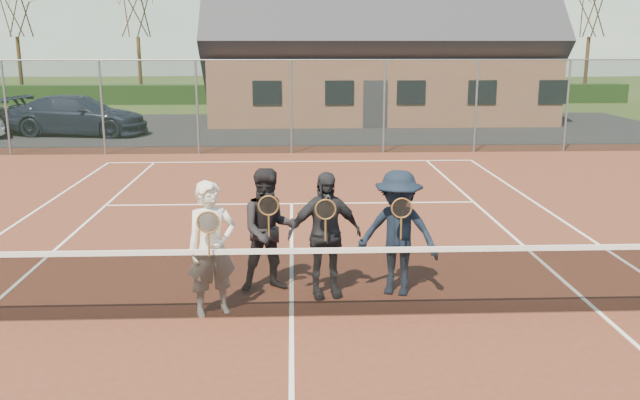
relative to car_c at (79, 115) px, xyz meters
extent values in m
plane|color=#324819|center=(8.27, 1.59, -0.77)|extent=(220.00, 220.00, 0.00)
cube|color=#562819|center=(8.27, -18.41, -0.76)|extent=(30.00, 30.00, 0.02)
cube|color=black|center=(4.27, 1.59, -0.76)|extent=(40.00, 12.00, 0.01)
cube|color=black|center=(8.27, 13.59, -0.22)|extent=(40.00, 1.20, 1.10)
cone|color=#55675F|center=(-16.73, 76.59, 8.23)|extent=(110.00, 110.00, 18.00)
imported|color=#1A2135|center=(0.00, 0.00, 0.00)|extent=(5.56, 2.94, 1.54)
cube|color=white|center=(8.27, -6.52, -0.74)|extent=(10.97, 0.06, 0.01)
cube|color=white|center=(12.39, -18.41, -0.74)|extent=(0.06, 23.77, 0.01)
cube|color=white|center=(8.27, -12.01, -0.74)|extent=(8.23, 0.06, 0.01)
cube|color=white|center=(8.27, -18.41, -0.74)|extent=(0.06, 12.80, 0.01)
cube|color=black|center=(8.27, -18.41, -0.29)|extent=(11.60, 0.02, 0.88)
cube|color=white|center=(8.27, -18.41, 0.16)|extent=(11.60, 0.03, 0.07)
cylinder|color=slate|center=(-0.73, -4.91, 0.73)|extent=(0.07, 0.07, 3.00)
cylinder|color=slate|center=(2.27, -4.91, 0.73)|extent=(0.07, 0.07, 3.00)
cylinder|color=slate|center=(5.27, -4.91, 0.73)|extent=(0.07, 0.07, 3.00)
cylinder|color=slate|center=(8.27, -4.91, 0.73)|extent=(0.07, 0.07, 3.00)
cylinder|color=slate|center=(11.27, -4.91, 0.73)|extent=(0.07, 0.07, 3.00)
cylinder|color=slate|center=(14.27, -4.91, 0.73)|extent=(0.07, 0.07, 3.00)
cylinder|color=slate|center=(17.27, -4.91, 0.73)|extent=(0.07, 0.07, 3.00)
cube|color=black|center=(8.27, -4.91, 0.73)|extent=(30.00, 0.03, 3.00)
cylinder|color=slate|center=(8.27, -4.91, 2.23)|extent=(30.00, 0.04, 0.04)
cube|color=#9E6B4C|center=(12.27, 5.59, 0.63)|extent=(15.00, 8.00, 2.80)
cube|color=#2D2D33|center=(11.77, 1.57, 0.23)|extent=(1.00, 0.06, 2.00)
cube|color=black|center=(7.27, 1.57, 0.73)|extent=(1.20, 0.06, 1.00)
cube|color=black|center=(10.27, 1.57, 0.73)|extent=(1.20, 0.06, 1.00)
cube|color=black|center=(13.27, 1.57, 0.73)|extent=(1.20, 0.06, 1.00)
cube|color=black|center=(16.27, 1.57, 0.73)|extent=(1.20, 0.06, 1.00)
cube|color=black|center=(19.27, 1.57, 0.73)|extent=(1.20, 0.06, 1.00)
cylinder|color=#322312|center=(-7.73, 14.59, 1.16)|extent=(0.22, 0.22, 3.85)
cylinder|color=#3D2A16|center=(-0.73, 14.59, 1.16)|extent=(0.22, 0.22, 3.85)
cylinder|color=#321D12|center=(10.27, 14.59, 1.16)|extent=(0.22, 0.22, 3.85)
cylinder|color=#3A2615|center=(20.27, 14.59, 1.16)|extent=(0.22, 0.22, 3.85)
cylinder|color=#3A2315|center=(26.27, 14.59, 1.16)|extent=(0.22, 0.22, 3.85)
imported|color=white|center=(7.24, -18.24, 0.15)|extent=(0.77, 0.65, 1.80)
torus|color=brown|center=(7.24, -18.51, 0.58)|extent=(0.29, 0.02, 0.29)
cylinder|color=black|center=(7.24, -18.51, 0.58)|extent=(0.25, 0.00, 0.25)
cylinder|color=brown|center=(7.24, -18.51, 0.30)|extent=(0.03, 0.03, 0.32)
imported|color=black|center=(7.97, -17.38, 0.15)|extent=(1.00, 0.85, 1.80)
torus|color=brown|center=(7.97, -17.65, 0.58)|extent=(0.29, 0.02, 0.29)
cylinder|color=black|center=(7.97, -17.65, 0.58)|extent=(0.25, 0.00, 0.25)
cylinder|color=brown|center=(7.97, -17.65, 0.30)|extent=(0.03, 0.03, 0.32)
imported|color=#222327|center=(8.75, -17.63, 0.15)|extent=(1.12, 0.64, 1.80)
torus|color=brown|center=(8.75, -17.90, 0.58)|extent=(0.29, 0.02, 0.29)
cylinder|color=black|center=(8.75, -17.90, 0.58)|extent=(0.25, 0.00, 0.25)
cylinder|color=brown|center=(8.75, -17.90, 0.30)|extent=(0.03, 0.03, 0.32)
imported|color=black|center=(9.78, -17.60, 0.15)|extent=(1.32, 1.01, 1.80)
torus|color=brown|center=(9.78, -17.87, 0.58)|extent=(0.29, 0.02, 0.29)
cylinder|color=black|center=(9.78, -17.87, 0.58)|extent=(0.25, 0.00, 0.25)
cylinder|color=brown|center=(9.78, -17.87, 0.30)|extent=(0.03, 0.03, 0.32)
camera|label=1|loc=(8.31, -26.74, 2.78)|focal=38.00mm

